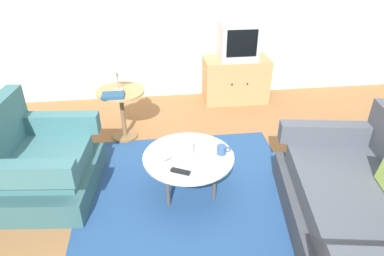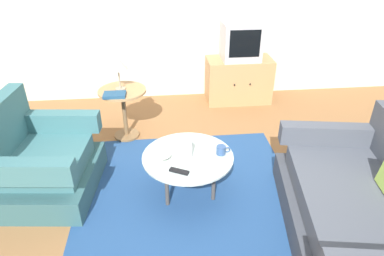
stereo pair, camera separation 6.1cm
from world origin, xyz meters
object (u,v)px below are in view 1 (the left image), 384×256
armchair (40,166)px  table_lamp (116,65)px  coffee_table (189,159)px  television (238,41)px  mug (222,150)px  couch (362,208)px  vase (188,146)px  tv_remote_dark (180,171)px  bowl (164,158)px  tv_stand (235,80)px  book (113,96)px  side_table (122,104)px

armchair → table_lamp: (0.68, 0.93, 0.59)m
table_lamp → armchair: bearing=-126.4°
coffee_table → television: television is taller
mug → couch: bearing=-34.9°
vase → tv_remote_dark: (-0.09, -0.22, -0.10)m
television → bowl: size_ratio=4.12×
bowl → tv_stand: bearing=60.9°
coffee_table → mug: bearing=0.3°
armchair → bowl: armchair is taller
table_lamp → book: size_ratio=1.54×
couch → tv_remote_dark: bearing=81.5°
couch → vase: 1.47m
side_table → tv_stand: (1.54, 0.87, -0.13)m
coffee_table → table_lamp: 1.38m
couch → side_table: couch is taller
tv_stand → bowl: bearing=-119.1°
armchair → tv_remote_dark: (1.25, -0.40, 0.12)m
side_table → book: 0.26m
armchair → table_lamp: size_ratio=2.81×
armchair → couch: armchair is taller
coffee_table → side_table: 1.27m
armchair → mug: size_ratio=8.11×
coffee_table → vase: size_ratio=3.64×
tv_stand → table_lamp: bearing=-151.0°
armchair → couch: size_ratio=0.59×
bowl → tv_remote_dark: 0.22m
vase → tv_stand: bearing=65.3°
book → bowl: bearing=-62.1°
armchair → coffee_table: bearing=88.9°
tv_stand → book: bearing=-147.3°
coffee_table → tv_stand: tv_stand is taller
armchair → television: television is taller
television → coffee_table: bearing=-114.6°
armchair → coffee_table: (1.34, -0.17, 0.08)m
side_table → vase: 1.28m
armchair → side_table: armchair is taller
side_table → mug: 1.44m
television → book: television is taller
vase → bowl: bearing=-167.7°
couch → side_table: 2.62m
tv_stand → television: television is taller
table_lamp → side_table: bearing=-11.3°
tv_remote_dark → side_table: bearing=-40.4°
tv_stand → couch: bearing=-81.8°
table_lamp → bowl: (0.44, -1.15, -0.45)m
tv_remote_dark → book: 1.33m
coffee_table → vase: 0.14m
vase → mug: 0.31m
coffee_table → bowl: (-0.22, -0.06, 0.06)m
coffee_table → tv_remote_dark: tv_remote_dark is taller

